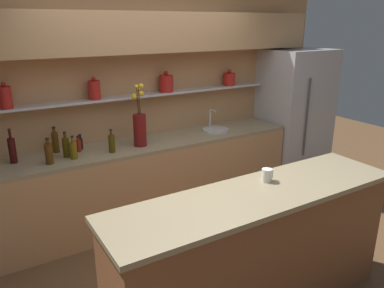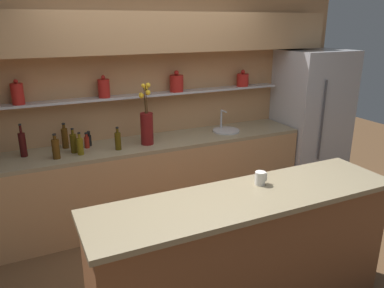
{
  "view_description": "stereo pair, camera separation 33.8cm",
  "coord_description": "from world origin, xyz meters",
  "px_view_note": "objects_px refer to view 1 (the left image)",
  "views": [
    {
      "loc": [
        -1.69,
        -2.4,
        2.19
      ],
      "look_at": [
        -0.02,
        0.35,
        1.14
      ],
      "focal_mm": 35.0,
      "sensor_mm": 36.0,
      "label": 1
    },
    {
      "loc": [
        -1.39,
        -2.56,
        2.19
      ],
      "look_at": [
        -0.02,
        0.35,
        1.14
      ],
      "focal_mm": 35.0,
      "sensor_mm": 36.0,
      "label": 2
    }
  ],
  "objects_px": {
    "sink_fixture": "(215,129)",
    "bottle_spirit_7": "(55,142)",
    "flower_vase": "(140,126)",
    "bottle_oil_4": "(66,147)",
    "bottle_wine_6": "(12,150)",
    "bottle_sauce_5": "(79,145)",
    "bottle_oil_3": "(74,150)",
    "refrigerator": "(294,117)",
    "coffee_mug": "(267,175)",
    "bottle_spirit_0": "(49,153)",
    "bottle_sauce_1": "(81,143)",
    "bottle_oil_2": "(112,143)"
  },
  "relations": [
    {
      "from": "sink_fixture",
      "to": "bottle_spirit_7",
      "type": "height_order",
      "value": "bottle_spirit_7"
    },
    {
      "from": "flower_vase",
      "to": "bottle_oil_4",
      "type": "height_order",
      "value": "flower_vase"
    },
    {
      "from": "bottle_wine_6",
      "to": "bottle_spirit_7",
      "type": "distance_m",
      "value": 0.42
    },
    {
      "from": "flower_vase",
      "to": "bottle_sauce_5",
      "type": "height_order",
      "value": "flower_vase"
    },
    {
      "from": "bottle_oil_3",
      "to": "bottle_oil_4",
      "type": "distance_m",
      "value": 0.1
    },
    {
      "from": "refrigerator",
      "to": "flower_vase",
      "type": "height_order",
      "value": "refrigerator"
    },
    {
      "from": "bottle_oil_4",
      "to": "sink_fixture",
      "type": "bearing_deg",
      "value": 0.71
    },
    {
      "from": "sink_fixture",
      "to": "coffee_mug",
      "type": "relative_size",
      "value": 3.26
    },
    {
      "from": "refrigerator",
      "to": "bottle_wine_6",
      "type": "relative_size",
      "value": 5.55
    },
    {
      "from": "refrigerator",
      "to": "bottle_spirit_0",
      "type": "xyz_separation_m",
      "value": [
        -3.29,
        -0.08,
        0.1
      ]
    },
    {
      "from": "bottle_oil_4",
      "to": "bottle_spirit_7",
      "type": "relative_size",
      "value": 0.95
    },
    {
      "from": "refrigerator",
      "to": "bottle_spirit_0",
      "type": "height_order",
      "value": "refrigerator"
    },
    {
      "from": "refrigerator",
      "to": "bottle_sauce_1",
      "type": "bearing_deg",
      "value": 176.39
    },
    {
      "from": "bottle_sauce_1",
      "to": "bottle_oil_2",
      "type": "distance_m",
      "value": 0.36
    },
    {
      "from": "bottle_sauce_1",
      "to": "coffee_mug",
      "type": "bearing_deg",
      "value": -62.47
    },
    {
      "from": "bottle_sauce_5",
      "to": "bottle_spirit_7",
      "type": "relative_size",
      "value": 0.62
    },
    {
      "from": "bottle_oil_2",
      "to": "bottle_spirit_7",
      "type": "distance_m",
      "value": 0.57
    },
    {
      "from": "bottle_sauce_5",
      "to": "bottle_wine_6",
      "type": "height_order",
      "value": "bottle_wine_6"
    },
    {
      "from": "sink_fixture",
      "to": "bottle_spirit_7",
      "type": "distance_m",
      "value": 1.87
    },
    {
      "from": "bottle_oil_2",
      "to": "bottle_spirit_7",
      "type": "height_order",
      "value": "bottle_spirit_7"
    },
    {
      "from": "sink_fixture",
      "to": "bottle_sauce_5",
      "type": "height_order",
      "value": "sink_fixture"
    },
    {
      "from": "sink_fixture",
      "to": "bottle_sauce_5",
      "type": "relative_size",
      "value": 1.95
    },
    {
      "from": "bottle_oil_3",
      "to": "bottle_sauce_5",
      "type": "xyz_separation_m",
      "value": [
        0.1,
        0.19,
        -0.02
      ]
    },
    {
      "from": "bottle_oil_2",
      "to": "bottle_oil_4",
      "type": "distance_m",
      "value": 0.44
    },
    {
      "from": "coffee_mug",
      "to": "bottle_spirit_7",
      "type": "bearing_deg",
      "value": 122.73
    },
    {
      "from": "coffee_mug",
      "to": "bottle_oil_2",
      "type": "bearing_deg",
      "value": 114.09
    },
    {
      "from": "bottle_oil_2",
      "to": "bottle_sauce_5",
      "type": "relative_size",
      "value": 1.45
    },
    {
      "from": "bottle_spirit_0",
      "to": "bottle_sauce_1",
      "type": "height_order",
      "value": "bottle_spirit_0"
    },
    {
      "from": "bottle_sauce_5",
      "to": "refrigerator",
      "type": "bearing_deg",
      "value": -2.42
    },
    {
      "from": "bottle_oil_2",
      "to": "bottle_wine_6",
      "type": "relative_size",
      "value": 0.73
    },
    {
      "from": "refrigerator",
      "to": "bottle_sauce_5",
      "type": "bearing_deg",
      "value": 177.58
    },
    {
      "from": "bottle_sauce_1",
      "to": "bottle_wine_6",
      "type": "bearing_deg",
      "value": -174.54
    },
    {
      "from": "refrigerator",
      "to": "bottle_wine_6",
      "type": "xyz_separation_m",
      "value": [
        -3.57,
        0.12,
        0.12
      ]
    },
    {
      "from": "bottle_wine_6",
      "to": "bottle_sauce_5",
      "type": "bearing_deg",
      "value": 0.26
    },
    {
      "from": "flower_vase",
      "to": "bottle_oil_4",
      "type": "xyz_separation_m",
      "value": [
        -0.77,
        0.05,
        -0.11
      ]
    },
    {
      "from": "flower_vase",
      "to": "bottle_oil_3",
      "type": "bearing_deg",
      "value": -177.02
    },
    {
      "from": "refrigerator",
      "to": "bottle_oil_3",
      "type": "relative_size",
      "value": 7.99
    },
    {
      "from": "bottle_sauce_1",
      "to": "bottle_wine_6",
      "type": "height_order",
      "value": "bottle_wine_6"
    },
    {
      "from": "bottle_oil_3",
      "to": "bottle_sauce_5",
      "type": "bearing_deg",
      "value": 62.32
    },
    {
      "from": "bottle_sauce_1",
      "to": "bottle_oil_3",
      "type": "bearing_deg",
      "value": -118.6
    },
    {
      "from": "bottle_oil_2",
      "to": "bottle_oil_4",
      "type": "xyz_separation_m",
      "value": [
        -0.43,
        0.1,
        0.01
      ]
    },
    {
      "from": "sink_fixture",
      "to": "bottle_sauce_5",
      "type": "distance_m",
      "value": 1.65
    },
    {
      "from": "sink_fixture",
      "to": "bottle_spirit_0",
      "type": "distance_m",
      "value": 1.99
    },
    {
      "from": "refrigerator",
      "to": "flower_vase",
      "type": "distance_m",
      "value": 2.34
    },
    {
      "from": "bottle_wine_6",
      "to": "bottle_spirit_7",
      "type": "bearing_deg",
      "value": 13.37
    },
    {
      "from": "bottle_oil_2",
      "to": "bottle_oil_4",
      "type": "relative_size",
      "value": 0.95
    },
    {
      "from": "bottle_sauce_1",
      "to": "bottle_wine_6",
      "type": "distance_m",
      "value": 0.66
    },
    {
      "from": "flower_vase",
      "to": "bottle_wine_6",
      "type": "relative_size",
      "value": 2.03
    },
    {
      "from": "coffee_mug",
      "to": "bottle_wine_6",
      "type": "bearing_deg",
      "value": 132.43
    },
    {
      "from": "bottle_spirit_0",
      "to": "coffee_mug",
      "type": "distance_m",
      "value": 2.02
    }
  ]
}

